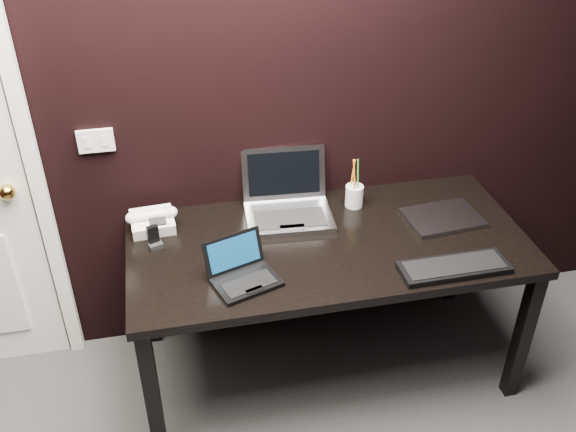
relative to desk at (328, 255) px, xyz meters
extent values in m
plane|color=black|center=(-0.30, 0.40, 0.64)|extent=(4.00, 0.00, 4.00)
cube|color=white|center=(-1.18, 0.37, 0.36)|extent=(0.06, 0.05, 2.11)
sphere|color=gold|center=(-1.30, 0.33, 0.29)|extent=(0.07, 0.07, 0.07)
cube|color=silver|center=(-0.92, 0.39, 0.46)|extent=(0.15, 0.02, 0.10)
cube|color=silver|center=(-0.95, 0.38, 0.46)|extent=(0.03, 0.01, 0.05)
cube|color=silver|center=(-0.88, 0.38, 0.46)|extent=(0.03, 0.01, 0.05)
cube|color=black|center=(0.00, 0.00, 0.06)|extent=(1.70, 0.80, 0.04)
cube|color=black|center=(-0.80, -0.35, -0.31)|extent=(0.06, 0.06, 0.70)
cube|color=black|center=(0.80, -0.35, -0.31)|extent=(0.06, 0.06, 0.70)
cube|color=black|center=(-0.80, 0.35, -0.31)|extent=(0.06, 0.06, 0.70)
cube|color=black|center=(0.80, 0.35, -0.31)|extent=(0.06, 0.06, 0.70)
cube|color=black|center=(-0.39, -0.22, 0.09)|extent=(0.29, 0.24, 0.02)
cube|color=black|center=(-0.38, -0.24, 0.10)|extent=(0.22, 0.15, 0.00)
cube|color=black|center=(-0.37, -0.28, 0.10)|extent=(0.07, 0.05, 0.00)
cube|color=black|center=(-0.42, -0.11, 0.16)|extent=(0.25, 0.13, 0.14)
cube|color=navy|center=(-0.42, -0.12, 0.17)|extent=(0.21, 0.10, 0.12)
cube|color=#A1A2A7|center=(-0.13, 0.19, 0.09)|extent=(0.40, 0.30, 0.03)
cube|color=black|center=(-0.13, 0.16, 0.11)|extent=(0.32, 0.17, 0.00)
cube|color=#95959A|center=(-0.14, 0.09, 0.11)|extent=(0.11, 0.05, 0.00)
cube|color=#A3A2A8|center=(-0.12, 0.36, 0.22)|extent=(0.39, 0.10, 0.24)
cube|color=black|center=(-0.12, 0.36, 0.22)|extent=(0.33, 0.08, 0.19)
cube|color=black|center=(0.44, -0.30, 0.09)|extent=(0.44, 0.16, 0.03)
cube|color=black|center=(0.44, -0.30, 0.10)|extent=(0.40, 0.12, 0.00)
cube|color=gray|center=(0.54, 0.05, 0.09)|extent=(0.34, 0.26, 0.02)
cube|color=silver|center=(-0.73, 0.25, 0.11)|extent=(0.19, 0.18, 0.08)
cylinder|color=white|center=(-0.73, 0.24, 0.15)|extent=(0.17, 0.05, 0.04)
sphere|color=white|center=(-0.82, 0.23, 0.15)|extent=(0.05, 0.05, 0.05)
sphere|color=silver|center=(-0.64, 0.24, 0.15)|extent=(0.05, 0.05, 0.05)
cube|color=black|center=(-0.71, 0.20, 0.14)|extent=(0.07, 0.06, 0.01)
cube|color=black|center=(-0.73, 0.12, 0.13)|extent=(0.05, 0.04, 0.10)
cube|color=black|center=(-0.72, 0.10, 0.09)|extent=(0.07, 0.06, 0.02)
cylinder|color=silver|center=(0.19, 0.25, 0.13)|extent=(0.10, 0.10, 0.10)
cylinder|color=orange|center=(0.18, 0.26, 0.24)|extent=(0.01, 0.03, 0.15)
cylinder|color=#2B8E26|center=(0.19, 0.24, 0.24)|extent=(0.01, 0.03, 0.15)
cylinder|color=black|center=(0.19, 0.26, 0.24)|extent=(0.01, 0.02, 0.15)
cylinder|color=orange|center=(0.18, 0.24, 0.24)|extent=(0.01, 0.04, 0.15)
camera|label=1|loc=(-0.63, -2.14, 1.68)|focal=40.00mm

